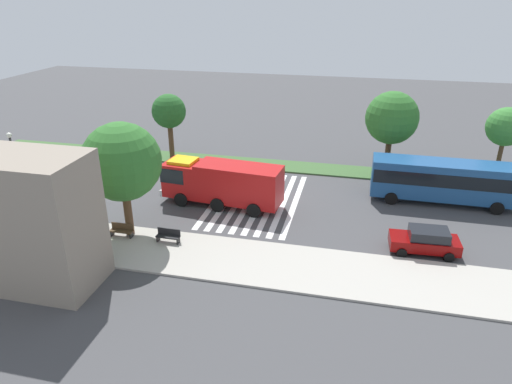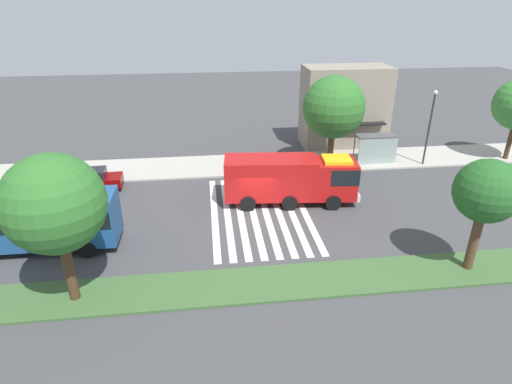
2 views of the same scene
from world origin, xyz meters
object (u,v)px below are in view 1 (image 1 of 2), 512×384
Objects in this scene: transit_bus at (444,179)px; median_tree_west at (392,118)px; sidewalk_tree_west at (122,162)px; bench_west_of_shelter at (168,236)px; street_lamp at (17,170)px; median_tree_far_west at (506,127)px; fire_truck at (219,181)px; bench_near_shelter at (122,230)px; median_tree_center at (169,112)px; parked_car_mid at (425,241)px; bus_stop_shelter at (67,207)px.

transit_bus is 1.47× the size of median_tree_west.
transit_bus is at bearing -154.09° from sidewalk_tree_west.
transit_bus is 24.29m from sidewalk_tree_west.
sidewalk_tree_west is at bearing -8.63° from bench_west_of_shelter.
median_tree_west is (-26.03, -15.22, 1.37)m from street_lamp.
street_lamp is 38.42m from median_tree_far_west.
fire_truck reaches higher than bench_west_of_shelter.
fire_truck reaches higher than bench_near_shelter.
median_tree_center is (7.92, -9.40, 2.78)m from fire_truck.
transit_bus is at bearing -153.51° from bench_near_shelter.
bench_west_of_shelter is 5.69m from sidewalk_tree_west.
sidewalk_tree_west reaches higher than bench_west_of_shelter.
parked_car_mid is at bearing -173.58° from sidewalk_tree_west.
fire_truck is 16.39m from median_tree_west.
bench_west_of_shelter is at bearing 111.79° from median_tree_center.
street_lamp is at bearing -2.69° from sidewalk_tree_west.
transit_bus is at bearing -160.32° from fire_truck.
transit_bus reaches higher than bench_west_of_shelter.
street_lamp is 0.83× the size of sidewalk_tree_west.
parked_car_mid is at bearing 61.97° from median_tree_far_west.
sidewalk_tree_west is at bearing 30.30° from median_tree_far_west.
street_lamp is (8.14, -0.86, 3.39)m from bench_near_shelter.
bench_near_shelter is 24.52m from median_tree_west.
parked_car_mid is at bearing 149.73° from median_tree_center.
median_tree_far_west is 1.05× the size of median_tree_center.
bus_stop_shelter is 2.19× the size of bench_near_shelter.
median_tree_west is (-21.88, -16.08, 3.46)m from bus_stop_shelter.
median_tree_west is at bearing -132.00° from bench_west_of_shelter.
median_tree_far_west is at bearing 45.43° from transit_bus.
bench_west_of_shelter is at bearing 171.37° from sidewalk_tree_west.
bench_west_of_shelter is at bearing 48.00° from median_tree_west.
bench_near_shelter is 0.21× the size of median_tree_west.
bus_stop_shelter is 16.36m from median_tree_center.
bench_west_of_shelter is at bearing 180.00° from bench_near_shelter.
bus_stop_shelter is 4.20m from bench_near_shelter.
bus_stop_shelter is 4.72m from street_lamp.
bus_stop_shelter is at bearing 42.48° from fire_truck.
median_tree_center is (3.02, -16.08, 4.16)m from bench_near_shelter.
parked_car_mid is 26.90m from median_tree_center.
sidewalk_tree_west reaches higher than street_lamp.
bench_west_of_shelter is 29.00m from median_tree_far_west.
transit_bus is 21.65m from bench_west_of_shelter.
bench_west_of_shelter is (-7.40, 0.00, -1.30)m from bus_stop_shelter.
bus_stop_shelter is at bearing 3.59° from parked_car_mid.
bench_near_shelter is at bearing 4.85° from parked_car_mid.
median_tree_west is at bearing -143.69° from bus_stop_shelter.
street_lamp is at bearing 71.41° from median_tree_center.
bus_stop_shelter reaches higher than bench_west_of_shelter.
sidewalk_tree_west is (-0.38, -0.46, 4.80)m from bench_near_shelter.
median_tree_center is (-0.98, -16.08, 2.86)m from bus_stop_shelter.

